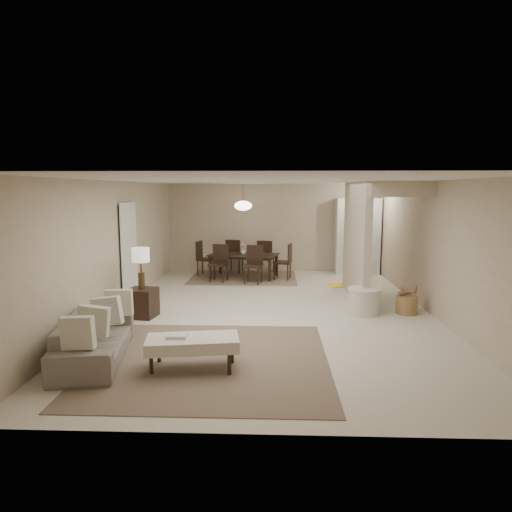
{
  "coord_description": "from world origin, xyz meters",
  "views": [
    {
      "loc": [
        0.01,
        -8.59,
        2.33
      ],
      "look_at": [
        -0.32,
        0.23,
        1.05
      ],
      "focal_mm": 32.0,
      "sensor_mm": 36.0,
      "label": 1
    }
  ],
  "objects_px": {
    "round_pouf": "(364,301)",
    "dining_table": "(243,266)",
    "pantry_cabinet": "(357,236)",
    "side_table": "(142,303)",
    "sofa": "(95,339)",
    "ottoman_bench": "(193,344)",
    "wicker_basket": "(407,305)"
  },
  "relations": [
    {
      "from": "sofa",
      "to": "side_table",
      "type": "height_order",
      "value": "sofa"
    },
    {
      "from": "round_pouf",
      "to": "wicker_basket",
      "type": "height_order",
      "value": "round_pouf"
    },
    {
      "from": "sofa",
      "to": "ottoman_bench",
      "type": "height_order",
      "value": "sofa"
    },
    {
      "from": "sofa",
      "to": "ottoman_bench",
      "type": "bearing_deg",
      "value": -111.61
    },
    {
      "from": "sofa",
      "to": "pantry_cabinet",
      "type": "bearing_deg",
      "value": -45.03
    },
    {
      "from": "sofa",
      "to": "side_table",
      "type": "relative_size",
      "value": 3.78
    },
    {
      "from": "pantry_cabinet",
      "to": "wicker_basket",
      "type": "distance_m",
      "value": 4.31
    },
    {
      "from": "pantry_cabinet",
      "to": "ottoman_bench",
      "type": "relative_size",
      "value": 1.66
    },
    {
      "from": "sofa",
      "to": "side_table",
      "type": "distance_m",
      "value": 2.13
    },
    {
      "from": "ottoman_bench",
      "to": "wicker_basket",
      "type": "xyz_separation_m",
      "value": [
        3.59,
        2.84,
        -0.17
      ]
    },
    {
      "from": "ottoman_bench",
      "to": "sofa",
      "type": "bearing_deg",
      "value": 159.21
    },
    {
      "from": "ottoman_bench",
      "to": "side_table",
      "type": "bearing_deg",
      "value": 110.52
    },
    {
      "from": "pantry_cabinet",
      "to": "round_pouf",
      "type": "height_order",
      "value": "pantry_cabinet"
    },
    {
      "from": "pantry_cabinet",
      "to": "round_pouf",
      "type": "relative_size",
      "value": 3.39
    },
    {
      "from": "round_pouf",
      "to": "dining_table",
      "type": "bearing_deg",
      "value": 125.76
    },
    {
      "from": "side_table",
      "to": "round_pouf",
      "type": "bearing_deg",
      "value": 5.23
    },
    {
      "from": "pantry_cabinet",
      "to": "dining_table",
      "type": "xyz_separation_m",
      "value": [
        -3.13,
        -0.76,
        -0.74
      ]
    },
    {
      "from": "pantry_cabinet",
      "to": "wicker_basket",
      "type": "bearing_deg",
      "value": -87.24
    },
    {
      "from": "ottoman_bench",
      "to": "dining_table",
      "type": "relative_size",
      "value": 0.71
    },
    {
      "from": "sofa",
      "to": "round_pouf",
      "type": "relative_size",
      "value": 3.24
    },
    {
      "from": "round_pouf",
      "to": "dining_table",
      "type": "height_order",
      "value": "dining_table"
    },
    {
      "from": "dining_table",
      "to": "pantry_cabinet",
      "type": "bearing_deg",
      "value": 26.04
    },
    {
      "from": "dining_table",
      "to": "ottoman_bench",
      "type": "bearing_deg",
      "value": -79.83
    },
    {
      "from": "ottoman_bench",
      "to": "dining_table",
      "type": "height_order",
      "value": "dining_table"
    },
    {
      "from": "round_pouf",
      "to": "dining_table",
      "type": "relative_size",
      "value": 0.35
    },
    {
      "from": "sofa",
      "to": "dining_table",
      "type": "distance_m",
      "value": 6.23
    },
    {
      "from": "ottoman_bench",
      "to": "round_pouf",
      "type": "relative_size",
      "value": 2.04
    },
    {
      "from": "sofa",
      "to": "wicker_basket",
      "type": "bearing_deg",
      "value": -72.72
    },
    {
      "from": "pantry_cabinet",
      "to": "ottoman_bench",
      "type": "height_order",
      "value": "pantry_cabinet"
    },
    {
      "from": "side_table",
      "to": "wicker_basket",
      "type": "distance_m",
      "value": 4.97
    },
    {
      "from": "round_pouf",
      "to": "wicker_basket",
      "type": "relative_size",
      "value": 1.55
    },
    {
      "from": "pantry_cabinet",
      "to": "sofa",
      "type": "height_order",
      "value": "pantry_cabinet"
    }
  ]
}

